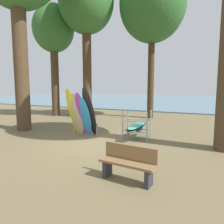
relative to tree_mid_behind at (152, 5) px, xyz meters
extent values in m
plane|color=brown|center=(-0.23, -7.75, -7.92)|extent=(80.00, 80.00, 0.00)
cube|color=slate|center=(-0.23, 21.59, -7.87)|extent=(80.00, 36.00, 0.10)
cylinder|color=#4C3823|center=(-4.92, -7.05, -4.26)|extent=(0.72, 0.72, 7.32)
cylinder|color=#42301E|center=(0.00, 0.00, -4.66)|extent=(0.46, 0.46, 6.53)
ellipsoid|color=#33662D|center=(0.00, 0.00, 0.06)|extent=(4.59, 4.59, 5.27)
cylinder|color=#4C3823|center=(-4.25, -1.80, -4.43)|extent=(0.64, 0.64, 6.99)
ellipsoid|color=#387033|center=(-4.25, -1.80, 0.29)|extent=(3.87, 3.87, 4.45)
cylinder|color=#4C3823|center=(-7.15, -1.90, -5.06)|extent=(0.60, 0.60, 5.72)
ellipsoid|color=#387033|center=(-7.15, -1.90, -1.20)|extent=(3.14, 3.14, 3.61)
ellipsoid|color=yellow|center=(-1.88, -6.86, -6.81)|extent=(0.58, 0.87, 2.21)
ellipsoid|color=#C6B289|center=(-1.65, -6.85, -6.91)|extent=(0.54, 0.72, 2.01)
ellipsoid|color=purple|center=(-1.43, -6.84, -6.90)|extent=(0.56, 0.77, 2.03)
ellipsoid|color=#2D8ED1|center=(-1.21, -6.84, -7.00)|extent=(0.55, 0.66, 1.83)
ellipsoid|color=black|center=(-0.99, -6.83, -6.78)|extent=(0.60, 0.89, 2.28)
cylinder|color=#9EA0A5|center=(-2.10, -6.53, -7.64)|extent=(0.04, 0.04, 0.55)
cylinder|color=#9EA0A5|center=(-0.77, -6.58, -7.64)|extent=(0.04, 0.04, 0.55)
cylinder|color=#9EA0A5|center=(-1.43, -6.55, -7.37)|extent=(1.49, 0.10, 0.04)
cylinder|color=#9EA0A5|center=(0.51, -6.50, -7.29)|extent=(0.05, 0.05, 1.25)
cylinder|color=#9EA0A5|center=(1.61, -6.50, -7.29)|extent=(0.05, 0.05, 1.25)
cylinder|color=#9EA0A5|center=(0.51, -5.90, -7.29)|extent=(0.05, 0.05, 1.25)
cylinder|color=#9EA0A5|center=(1.61, -5.90, -7.29)|extent=(0.05, 0.05, 1.25)
cylinder|color=#9EA0A5|center=(1.06, -6.50, -7.57)|extent=(1.10, 0.04, 0.04)
cylinder|color=#9EA0A5|center=(1.06, -6.50, -7.12)|extent=(1.10, 0.04, 0.04)
cylinder|color=#9EA0A5|center=(1.06, -5.90, -7.57)|extent=(1.10, 0.04, 0.04)
cylinder|color=#9EA0A5|center=(1.06, -5.90, -7.12)|extent=(1.10, 0.04, 0.04)
ellipsoid|color=#2D8ED1|center=(1.07, -6.20, -7.52)|extent=(0.63, 2.13, 0.06)
ellipsoid|color=orange|center=(1.03, -6.20, -7.46)|extent=(0.56, 2.11, 0.06)
ellipsoid|color=black|center=(1.04, -6.20, -7.40)|extent=(0.59, 2.12, 0.06)
ellipsoid|color=#38B2AD|center=(1.06, -6.20, -7.34)|extent=(0.60, 2.12, 0.06)
cube|color=#2D2D33|center=(1.66, -10.31, -7.71)|extent=(0.13, 0.33, 0.42)
cube|color=#2D2D33|center=(2.78, -10.43, -7.71)|extent=(0.13, 0.33, 0.42)
cube|color=olive|center=(2.22, -10.37, -7.47)|extent=(1.43, 0.54, 0.06)
cube|color=olive|center=(2.24, -10.19, -7.25)|extent=(1.40, 0.21, 0.36)
camera|label=1|loc=(3.95, -14.85, -5.65)|focal=33.26mm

